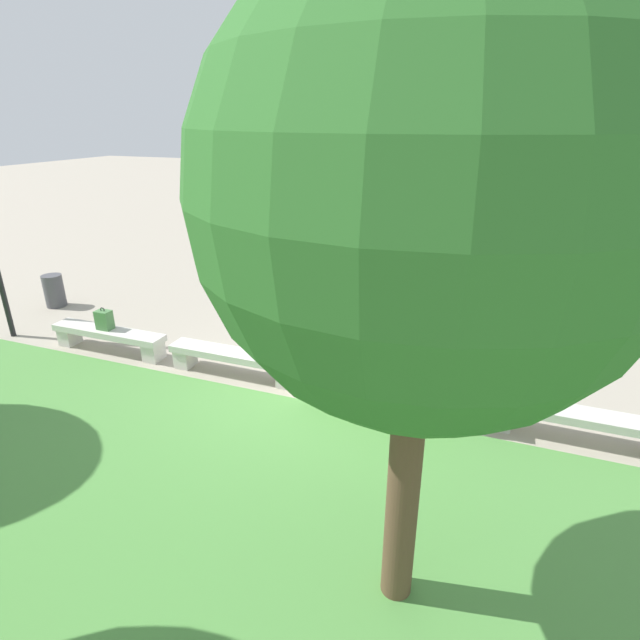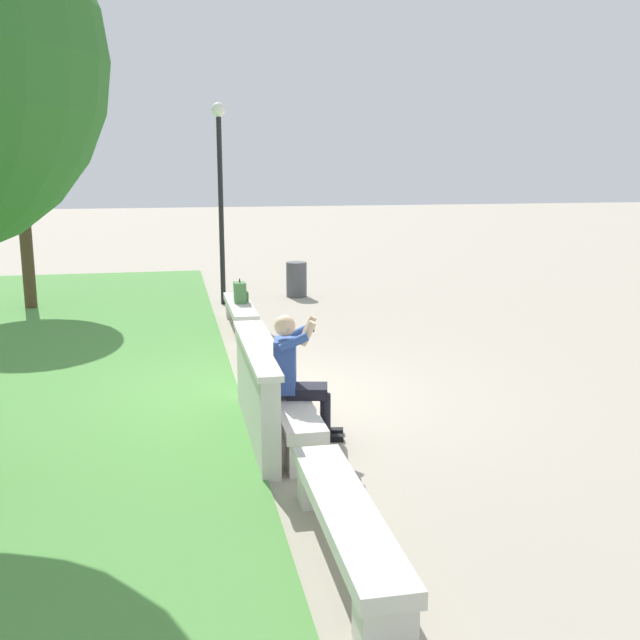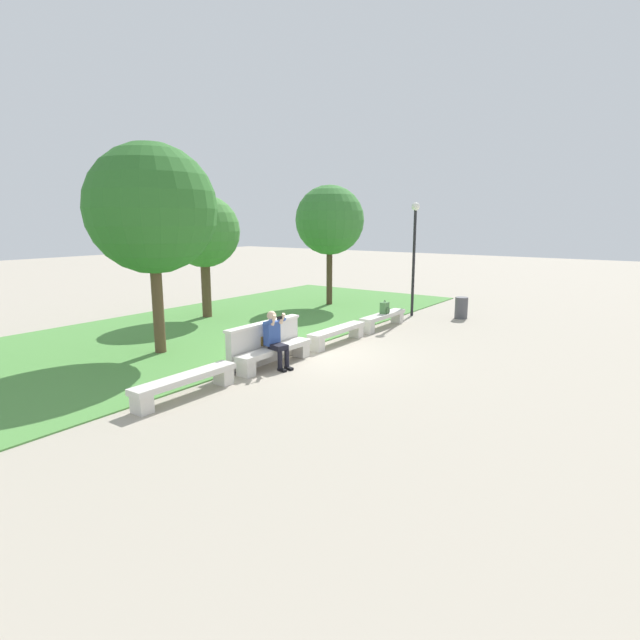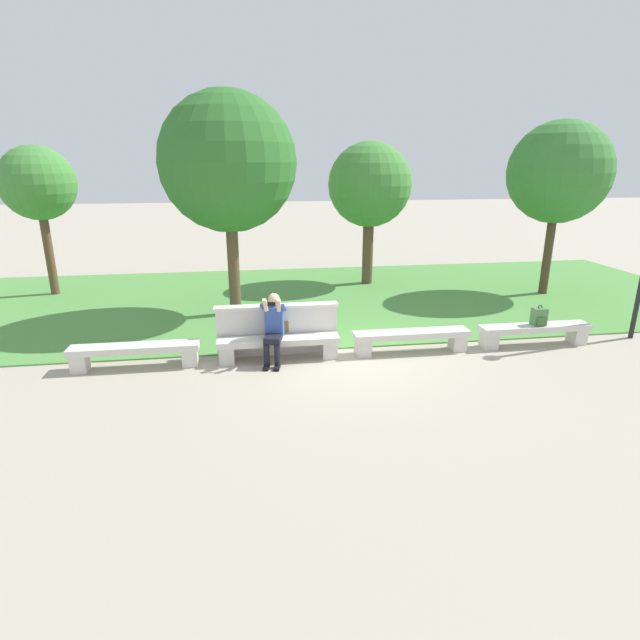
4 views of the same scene
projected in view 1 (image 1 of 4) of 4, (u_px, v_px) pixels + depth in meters
The scene contains 11 objects.
ground_plane at pixel (307, 389), 8.13m from camera, with size 80.00×80.00×0.00m, color #A89E8C.
grass_strip at pixel (118, 626), 4.33m from camera, with size 22.30×8.00×0.03m, color #518E42.
bench_main at pixel (580, 421), 6.72m from camera, with size 2.34×0.40×0.45m.
bench_near at pixel (387, 387), 7.58m from camera, with size 2.34×0.40×0.45m.
bench_mid at pixel (234, 359), 8.44m from camera, with size 2.34×0.40×0.45m.
bench_far at pixel (109, 336), 9.31m from camera, with size 2.34×0.40×0.45m.
backrest_wall_with_plaque at pixel (382, 385), 7.21m from camera, with size 2.41×0.24×1.01m.
person_photographer at pixel (396, 360), 7.46m from camera, with size 0.52×0.77×1.32m.
backpack at pixel (105, 320), 9.22m from camera, with size 0.28×0.24×0.43m.
tree_far_back at pixel (427, 195), 3.30m from camera, with size 3.18×3.18×5.24m.
trash_bin at pixel (54, 291), 11.53m from camera, with size 0.44×0.44×0.75m, color #4C4C51.
Camera 1 is at (-2.70, 6.57, 4.12)m, focal length 28.00 mm.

